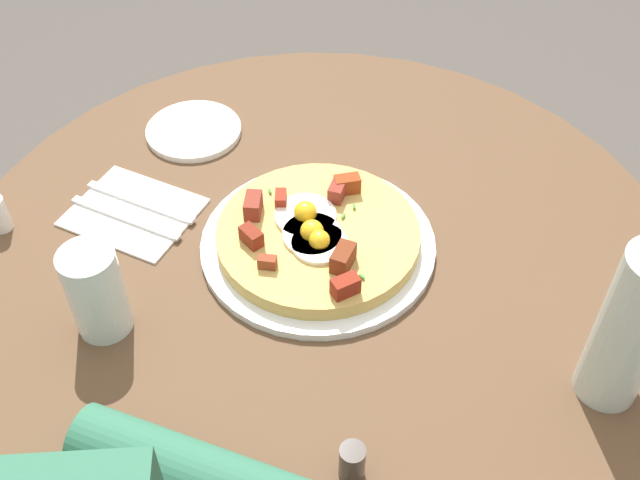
# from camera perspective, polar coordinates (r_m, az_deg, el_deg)

# --- Properties ---
(dining_table) EXTENTS (1.00, 1.00, 0.72)m
(dining_table) POSITION_cam_1_polar(r_m,az_deg,el_deg) (1.16, -0.10, -6.78)
(dining_table) COLOR brown
(dining_table) RESTS_ON ground_plane
(pizza_plate) EXTENTS (0.32, 0.32, 0.01)m
(pizza_plate) POSITION_cam_1_polar(r_m,az_deg,el_deg) (1.04, 0.11, -0.31)
(pizza_plate) COLOR white
(pizza_plate) RESTS_ON dining_table
(breakfast_pizza) EXTENTS (0.27, 0.27, 0.05)m
(breakfast_pizza) POSITION_cam_1_polar(r_m,az_deg,el_deg) (1.02, -0.02, 0.45)
(breakfast_pizza) COLOR tan
(breakfast_pizza) RESTS_ON pizza_plate
(bread_plate) EXTENTS (0.15, 0.15, 0.01)m
(bread_plate) POSITION_cam_1_polar(r_m,az_deg,el_deg) (1.24, -9.41, 8.06)
(bread_plate) COLOR white
(bread_plate) RESTS_ON dining_table
(napkin) EXTENTS (0.21, 0.22, 0.00)m
(napkin) POSITION_cam_1_polar(r_m,az_deg,el_deg) (1.12, -13.76, 2.03)
(napkin) COLOR white
(napkin) RESTS_ON dining_table
(fork) EXTENTS (0.10, 0.16, 0.00)m
(fork) POSITION_cam_1_polar(r_m,az_deg,el_deg) (1.11, -14.34, 1.62)
(fork) COLOR silver
(fork) RESTS_ON napkin
(knife) EXTENTS (0.10, 0.16, 0.00)m
(knife) POSITION_cam_1_polar(r_m,az_deg,el_deg) (1.13, -13.27, 2.77)
(knife) COLOR silver
(knife) RESTS_ON napkin
(water_glass) EXTENTS (0.07, 0.07, 0.12)m
(water_glass) POSITION_cam_1_polar(r_m,az_deg,el_deg) (0.94, -16.39, -3.72)
(water_glass) COLOR silver
(water_glass) RESTS_ON dining_table
(water_bottle) EXTENTS (0.07, 0.07, 0.22)m
(water_bottle) POSITION_cam_1_polar(r_m,az_deg,el_deg) (0.88, 22.19, -6.21)
(water_bottle) COLOR silver
(water_bottle) RESTS_ON dining_table
(pepper_shaker) EXTENTS (0.03, 0.03, 0.05)m
(pepper_shaker) POSITION_cam_1_polar(r_m,az_deg,el_deg) (0.83, 2.41, -16.26)
(pepper_shaker) COLOR #3F3833
(pepper_shaker) RESTS_ON dining_table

